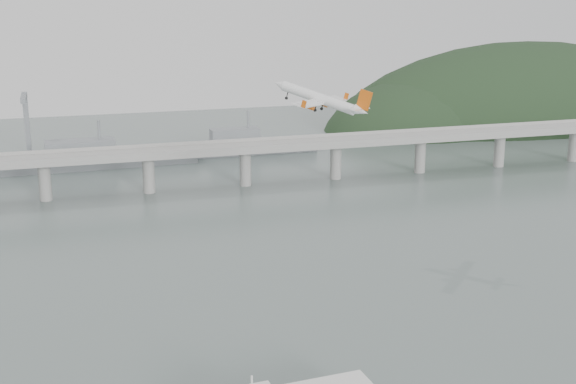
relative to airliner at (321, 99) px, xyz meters
name	(u,v)px	position (x,y,z in m)	size (l,w,h in m)	color
ground	(345,368)	(-19.10, -78.20, -62.71)	(900.00, 900.00, 0.00)	#566461
bridge	(205,155)	(-20.25, 121.80, -45.06)	(800.00, 22.00, 23.90)	gray
headland	(536,143)	(266.07, 253.55, -82.05)	(365.00, 155.00, 156.00)	black
airliner	(321,99)	(0.00, 0.00, 0.00)	(30.89, 31.26, 12.15)	white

